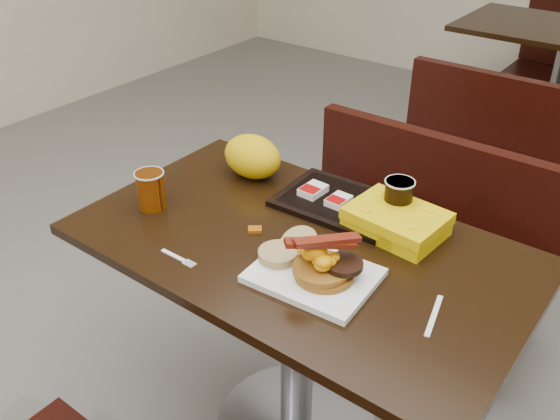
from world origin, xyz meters
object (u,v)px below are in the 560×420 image
Objects in this scene: pancake_stack at (325,271)px; hashbrown_sleeve_left at (313,190)px; bench_near_n at (406,243)px; knife at (434,315)px; coffee_cup_near at (151,190)px; tray at (341,203)px; bench_far_s at (515,136)px; coffee_cup_far at (398,198)px; platter at (314,275)px; table_far at (556,94)px; clamshell at (396,221)px; table_near at (297,346)px; hashbrown_sleeve_right at (339,201)px; paper_bag at (252,156)px; fork at (174,255)px.

pancake_stack is 1.80× the size of hashbrown_sleeve_left.
knife is (0.41, -0.75, 0.39)m from bench_near_n.
coffee_cup_near is 0.31× the size of tray.
bench_far_s is at bearing 178.65° from knife.
pancake_stack is 1.35× the size of coffee_cup_far.
pancake_stack reaches higher than platter.
table_far is 2.40m from coffee_cup_far.
table_far is at bearing 88.43° from platter.
hashbrown_sleeve_left is (-0.10, -0.49, 0.42)m from bench_near_n.
bench_far_s is 2.11m from coffee_cup_near.
platter is 0.31m from clamshell.
tray is at bearing 93.78° from table_near.
table_near is at bearing -127.23° from clamshell.
hashbrown_sleeve_right is 0.33m from paper_bag.
pancake_stack is at bearing 0.98° from coffee_cup_near.
pancake_stack is 0.58× the size of clamshell.
fork is 0.51m from tray.
fork and knife have the same top height.
hashbrown_sleeve_left is 0.41× the size of paper_bag.
coffee_cup_near is 0.34m from paper_bag.
hashbrown_sleeve_left is at bearing -173.12° from tray.
hashbrown_sleeve_right is (-0.01, -0.49, 0.42)m from bench_near_n.
fork is (-0.22, -2.85, 0.38)m from table_far.
knife is at bearing -78.20° from bench_far_s.
coffee_cup_far is at bearing 59.15° from table_near.
paper_bag reaches higher than hashbrown_sleeve_left.
bench_far_s is 2.19m from fork.
coffee_cup_near reaches higher than bench_near_n.
platter is 1.97× the size of knife.
hashbrown_sleeve_left is 0.26m from coffee_cup_far.
tray is 1.84× the size of paper_bag.
coffee_cup_near reaches higher than clamshell.
coffee_cup_far is at bearing 31.33° from coffee_cup_near.
hashbrown_sleeve_right is (0.00, -0.02, 0.02)m from tray.
bench_far_s is 12.50× the size of hashbrown_sleeve_left.
bench_near_n is 0.94m from knife.
hashbrown_sleeve_right is at bearing 36.08° from coffee_cup_near.
table_far is 16.51× the size of hashbrown_sleeve_right.
knife is at bearing -61.57° from bench_near_n.
coffee_cup_near reaches higher than table_far.
coffee_cup_far reaches higher than bench_near_n.
pancake_stack is 0.74× the size of paper_bag.
clamshell is (0.19, -0.03, 0.02)m from tray.
knife is 2.02× the size of hashbrown_sleeve_right.
bench_near_n is 0.66m from coffee_cup_far.
pancake_stack is at bearing -33.12° from paper_bag.
clamshell is (0.28, -0.01, 0.01)m from hashbrown_sleeve_left.
bench_near_n is 6.94× the size of pancake_stack.
bench_near_n is at bearing 55.71° from paper_bag.
knife reaches higher than bench_near_n.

